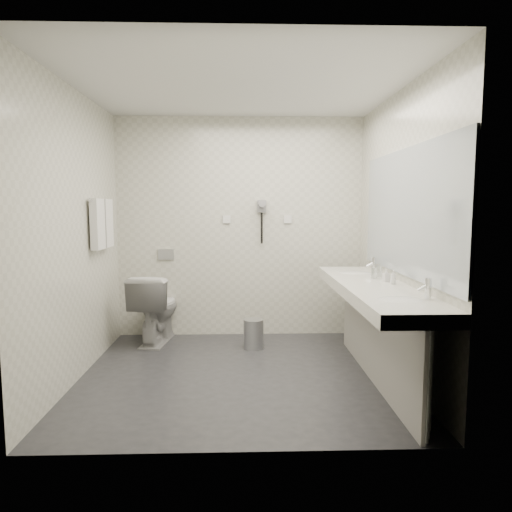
{
  "coord_description": "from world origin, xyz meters",
  "views": [
    {
      "loc": [
        0.02,
        -3.94,
        1.49
      ],
      "look_at": [
        0.15,
        0.15,
        1.05
      ],
      "focal_mm": 31.96,
      "sensor_mm": 36.0,
      "label": 1
    }
  ],
  "objects": [
    {
      "name": "floor",
      "position": [
        0.0,
        0.0,
        0.0
      ],
      "size": [
        2.8,
        2.8,
        0.0
      ],
      "primitive_type": "plane",
      "color": "#252529",
      "rests_on": "ground"
    },
    {
      "name": "ceiling",
      "position": [
        0.0,
        0.0,
        2.5
      ],
      "size": [
        2.8,
        2.8,
        0.0
      ],
      "primitive_type": "plane",
      "rotation": [
        3.14,
        0.0,
        0.0
      ],
      "color": "silver",
      "rests_on": "wall_back"
    },
    {
      "name": "wall_back",
      "position": [
        0.0,
        1.3,
        1.25
      ],
      "size": [
        2.8,
        0.0,
        2.8
      ],
      "primitive_type": "plane",
      "rotation": [
        1.57,
        0.0,
        0.0
      ],
      "color": "beige",
      "rests_on": "floor"
    },
    {
      "name": "wall_front",
      "position": [
        0.0,
        -1.3,
        1.25
      ],
      "size": [
        2.8,
        0.0,
        2.8
      ],
      "primitive_type": "plane",
      "rotation": [
        -1.57,
        0.0,
        0.0
      ],
      "color": "beige",
      "rests_on": "floor"
    },
    {
      "name": "wall_left",
      "position": [
        -1.4,
        0.0,
        1.25
      ],
      "size": [
        0.0,
        2.6,
        2.6
      ],
      "primitive_type": "plane",
      "rotation": [
        1.57,
        0.0,
        1.57
      ],
      "color": "beige",
      "rests_on": "floor"
    },
    {
      "name": "wall_right",
      "position": [
        1.4,
        0.0,
        1.25
      ],
      "size": [
        0.0,
        2.6,
        2.6
      ],
      "primitive_type": "plane",
      "rotation": [
        1.57,
        0.0,
        -1.57
      ],
      "color": "beige",
      "rests_on": "floor"
    },
    {
      "name": "vanity_counter",
      "position": [
        1.12,
        -0.2,
        0.8
      ],
      "size": [
        0.55,
        2.2,
        0.1
      ],
      "primitive_type": "cube",
      "color": "silver",
      "rests_on": "floor"
    },
    {
      "name": "vanity_panel",
      "position": [
        1.15,
        -0.2,
        0.38
      ],
      "size": [
        0.03,
        2.15,
        0.75
      ],
      "primitive_type": "cube",
      "color": "#9A9791",
      "rests_on": "floor"
    },
    {
      "name": "vanity_post_near",
      "position": [
        1.18,
        -1.24,
        0.38
      ],
      "size": [
        0.06,
        0.06,
        0.75
      ],
      "primitive_type": "cylinder",
      "color": "silver",
      "rests_on": "floor"
    },
    {
      "name": "vanity_post_far",
      "position": [
        1.18,
        0.84,
        0.38
      ],
      "size": [
        0.06,
        0.06,
        0.75
      ],
      "primitive_type": "cylinder",
      "color": "silver",
      "rests_on": "floor"
    },
    {
      "name": "mirror",
      "position": [
        1.39,
        -0.2,
        1.45
      ],
      "size": [
        0.02,
        2.2,
        1.05
      ],
      "primitive_type": "cube",
      "color": "#B2BCC6",
      "rests_on": "wall_right"
    },
    {
      "name": "basin_near",
      "position": [
        1.12,
        -0.85,
        0.83
      ],
      "size": [
        0.4,
        0.31,
        0.05
      ],
      "primitive_type": "ellipsoid",
      "color": "silver",
      "rests_on": "vanity_counter"
    },
    {
      "name": "basin_far",
      "position": [
        1.12,
        0.45,
        0.83
      ],
      "size": [
        0.4,
        0.31,
        0.05
      ],
      "primitive_type": "ellipsoid",
      "color": "silver",
      "rests_on": "vanity_counter"
    },
    {
      "name": "faucet_near",
      "position": [
        1.32,
        -0.85,
        0.92
      ],
      "size": [
        0.04,
        0.04,
        0.15
      ],
      "primitive_type": "cylinder",
      "color": "silver",
      "rests_on": "vanity_counter"
    },
    {
      "name": "faucet_far",
      "position": [
        1.32,
        0.45,
        0.92
      ],
      "size": [
        0.04,
        0.04,
        0.15
      ],
      "primitive_type": "cylinder",
      "color": "silver",
      "rests_on": "vanity_counter"
    },
    {
      "name": "soap_bottle_a",
      "position": [
        1.27,
        -0.09,
        0.9
      ],
      "size": [
        0.06,
        0.06,
        0.11
      ],
      "primitive_type": "imported",
      "rotation": [
        0.0,
        0.0,
        0.23
      ],
      "color": "silver",
      "rests_on": "vanity_counter"
    },
    {
      "name": "soap_bottle_c",
      "position": [
        1.29,
        -0.22,
        0.91
      ],
      "size": [
        0.06,
        0.06,
        0.12
      ],
      "primitive_type": "imported",
      "rotation": [
        0.0,
        0.0,
        -0.44
      ],
      "color": "silver",
      "rests_on": "vanity_counter"
    },
    {
      "name": "glass_left",
      "position": [
        1.22,
        0.1,
        0.9
      ],
      "size": [
        0.07,
        0.07,
        0.1
      ],
      "primitive_type": "cylinder",
      "rotation": [
        0.0,
        0.0,
        0.3
      ],
      "color": "silver",
      "rests_on": "vanity_counter"
    },
    {
      "name": "glass_right",
      "position": [
        1.3,
        0.2,
        0.9
      ],
      "size": [
        0.07,
        0.07,
        0.1
      ],
      "primitive_type": "cylinder",
      "rotation": [
        0.0,
        0.0,
        0.31
      ],
      "color": "silver",
      "rests_on": "vanity_counter"
    },
    {
      "name": "toilet",
      "position": [
        -0.93,
        1.02,
        0.38
      ],
      "size": [
        0.52,
        0.8,
        0.76
      ],
      "primitive_type": "imported",
      "rotation": [
        0.0,
        0.0,
        3.01
      ],
      "color": "silver",
      "rests_on": "floor"
    },
    {
      "name": "flush_plate",
      "position": [
        -0.85,
        1.29,
        0.95
      ],
      "size": [
        0.18,
        0.02,
        0.12
      ],
      "primitive_type": "cube",
      "color": "#B2B5BA",
      "rests_on": "wall_back"
    },
    {
      "name": "pedal_bin",
      "position": [
        0.14,
        0.76,
        0.15
      ],
      "size": [
        0.26,
        0.26,
        0.3
      ],
      "primitive_type": "cylinder",
      "rotation": [
        0.0,
        0.0,
        -0.24
      ],
      "color": "#B2B5BA",
      "rests_on": "floor"
    },
    {
      "name": "bin_lid",
      "position": [
        0.14,
        0.76,
        0.3
      ],
      "size": [
        0.21,
        0.21,
        0.02
      ],
      "primitive_type": "cylinder",
      "color": "#B2B5BA",
      "rests_on": "pedal_bin"
    },
    {
      "name": "towel_rail",
      "position": [
        -1.35,
        0.55,
        1.55
      ],
      "size": [
        0.02,
        0.62,
        0.02
      ],
      "primitive_type": "cylinder",
      "rotation": [
        1.57,
        0.0,
        0.0
      ],
      "color": "silver",
      "rests_on": "wall_left"
    },
    {
      "name": "towel_near",
      "position": [
        -1.34,
        0.41,
        1.33
      ],
      "size": [
        0.07,
        0.24,
        0.48
      ],
      "primitive_type": "cube",
      "color": "silver",
      "rests_on": "towel_rail"
    },
    {
      "name": "towel_far",
      "position": [
        -1.34,
        0.69,
        1.33
      ],
      "size": [
        0.07,
        0.24,
        0.48
      ],
      "primitive_type": "cube",
      "color": "silver",
      "rests_on": "towel_rail"
    },
    {
      "name": "dryer_cradle",
      "position": [
        0.25,
        1.27,
        1.5
      ],
      "size": [
        0.1,
        0.04,
        0.14
      ],
      "primitive_type": "cube",
      "color": "gray",
      "rests_on": "wall_back"
    },
    {
      "name": "dryer_barrel",
      "position": [
        0.25,
        1.2,
        1.53
      ],
      "size": [
        0.08,
        0.14,
        0.08
      ],
      "primitive_type": "cylinder",
      "rotation": [
        1.57,
        0.0,
        0.0
      ],
      "color": "gray",
      "rests_on": "dryer_cradle"
    },
    {
      "name": "dryer_cord",
      "position": [
        0.25,
        1.26,
        1.25
      ],
      "size": [
        0.02,
        0.02,
        0.35
      ],
      "primitive_type": "cylinder",
      "color": "black",
      "rests_on": "dryer_cradle"
    },
    {
      "name": "switch_plate_a",
      "position": [
        -0.15,
        1.29,
        1.35
      ],
      "size": [
        0.09,
        0.02,
        0.09
      ],
      "primitive_type": "cube",
      "color": "silver",
      "rests_on": "wall_back"
    },
    {
      "name": "switch_plate_b",
      "position": [
        0.55,
        1.29,
        1.35
      ],
      "size": [
        0.09,
        0.02,
        0.09
      ],
      "primitive_type": "cube",
      "color": "silver",
      "rests_on": "wall_back"
    }
  ]
}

